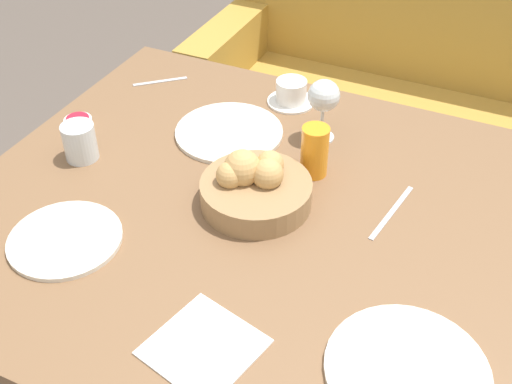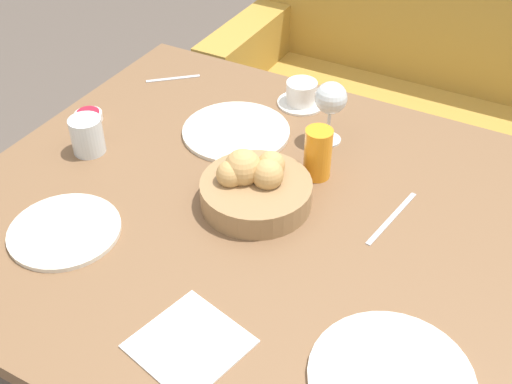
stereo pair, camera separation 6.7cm
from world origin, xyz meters
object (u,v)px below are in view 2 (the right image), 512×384
at_px(spoon_coffee, 173,79).
at_px(water_tumbler, 86,136).
at_px(wine_glass, 331,100).
at_px(plate_far_center, 236,131).
at_px(plate_near_right, 391,378).
at_px(knife_silver, 392,218).
at_px(coffee_cup, 301,94).
at_px(jam_bowl_berry, 89,116).
at_px(juice_glass, 318,153).
at_px(couch, 467,136).
at_px(plate_near_left, 65,231).
at_px(bread_basket, 255,186).
at_px(napkin, 190,344).

bearing_deg(spoon_coffee, water_tumbler, -86.53).
bearing_deg(wine_glass, plate_far_center, -159.44).
bearing_deg(plate_far_center, water_tumbler, -138.53).
bearing_deg(plate_near_right, knife_silver, 109.11).
distance_m(coffee_cup, knife_silver, 0.48).
relative_size(coffee_cup, knife_silver, 0.62).
height_order(plate_far_center, water_tumbler, water_tumbler).
bearing_deg(jam_bowl_berry, juice_glass, 6.42).
height_order(couch, plate_far_center, couch).
bearing_deg(couch, plate_near_left, -110.59).
bearing_deg(water_tumbler, coffee_cup, 51.45).
height_order(plate_near_left, coffee_cup, coffee_cup).
distance_m(wine_glass, jam_bowl_berry, 0.61).
relative_size(knife_silver, spoon_coffee, 1.66).
bearing_deg(knife_silver, couch, 91.34).
bearing_deg(wine_glass, coffee_cup, 136.74).
relative_size(couch, bread_basket, 7.84).
xyz_separation_m(plate_near_left, jam_bowl_berry, (-0.23, 0.35, 0.01)).
bearing_deg(plate_near_left, napkin, -16.67).
bearing_deg(water_tumbler, juice_glass, 18.90).
bearing_deg(plate_near_left, plate_near_right, -1.27).
relative_size(juice_glass, knife_silver, 0.60).
bearing_deg(napkin, plate_near_left, 163.33).
bearing_deg(couch, knife_silver, -88.66).
height_order(wine_glass, napkin, wine_glass).
height_order(bread_basket, plate_far_center, bread_basket).
xyz_separation_m(wine_glass, jam_bowl_berry, (-0.56, -0.21, -0.10)).
xyz_separation_m(plate_near_left, plate_far_center, (0.12, 0.48, 0.00)).
xyz_separation_m(plate_far_center, wine_glass, (0.21, 0.08, 0.11)).
relative_size(plate_near_right, spoon_coffee, 2.25).
bearing_deg(knife_silver, water_tumbler, -170.76).
height_order(bread_basket, water_tumbler, bread_basket).
bearing_deg(jam_bowl_berry, knife_silver, 0.60).
height_order(plate_far_center, wine_glass, wine_glass).
bearing_deg(water_tumbler, plate_near_right, -17.18).
bearing_deg(napkin, plate_far_center, 113.04).
xyz_separation_m(plate_far_center, jam_bowl_berry, (-0.35, -0.13, 0.01)).
bearing_deg(napkin, jam_bowl_berry, 142.66).
distance_m(plate_near_left, plate_far_center, 0.49).
distance_m(couch, spoon_coffee, 1.16).
distance_m(bread_basket, spoon_coffee, 0.58).
distance_m(juice_glass, jam_bowl_berry, 0.60).
height_order(juice_glass, spoon_coffee, juice_glass).
xyz_separation_m(plate_near_left, juice_glass, (0.37, 0.42, 0.05)).
bearing_deg(coffee_cup, couch, 66.17).
distance_m(bread_basket, wine_glass, 0.30).
bearing_deg(coffee_cup, bread_basket, -78.14).
height_order(plate_near_left, jam_bowl_berry, jam_bowl_berry).
height_order(plate_near_left, water_tumbler, water_tumbler).
distance_m(bread_basket, plate_far_center, 0.27).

